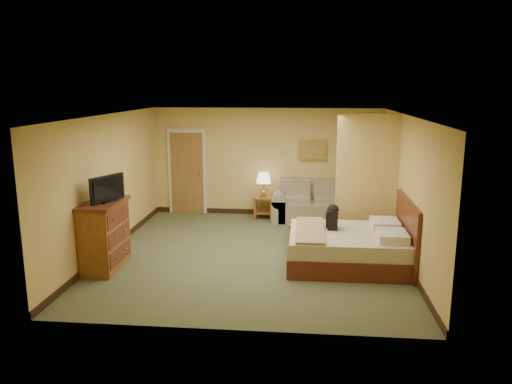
# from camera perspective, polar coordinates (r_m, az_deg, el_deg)

# --- Properties ---
(floor) EXTENTS (6.00, 6.00, 0.00)m
(floor) POSITION_cam_1_polar(r_m,az_deg,el_deg) (9.49, -0.26, -7.11)
(floor) COLOR #4D5436
(floor) RESTS_ON ground
(ceiling) EXTENTS (6.00, 6.00, 0.00)m
(ceiling) POSITION_cam_1_polar(r_m,az_deg,el_deg) (8.98, -0.28, 8.76)
(ceiling) COLOR white
(ceiling) RESTS_ON back_wall
(back_wall) EXTENTS (5.50, 0.02, 2.60)m
(back_wall) POSITION_cam_1_polar(r_m,az_deg,el_deg) (12.09, 1.18, 3.43)
(back_wall) COLOR tan
(back_wall) RESTS_ON floor
(left_wall) EXTENTS (0.02, 6.00, 2.60)m
(left_wall) POSITION_cam_1_polar(r_m,az_deg,el_deg) (9.81, -16.46, 0.89)
(left_wall) COLOR tan
(left_wall) RESTS_ON floor
(right_wall) EXTENTS (0.02, 6.00, 2.60)m
(right_wall) POSITION_cam_1_polar(r_m,az_deg,el_deg) (9.29, 16.87, 0.25)
(right_wall) COLOR tan
(right_wall) RESTS_ON floor
(partition) EXTENTS (1.20, 0.15, 2.60)m
(partition) POSITION_cam_1_polar(r_m,az_deg,el_deg) (10.09, 12.53, 1.40)
(partition) COLOR tan
(partition) RESTS_ON floor
(door) EXTENTS (0.94, 0.16, 2.10)m
(door) POSITION_cam_1_polar(r_m,az_deg,el_deg) (12.40, -7.87, 2.28)
(door) COLOR beige
(door) RESTS_ON floor
(baseboard) EXTENTS (5.50, 0.02, 0.12)m
(baseboard) POSITION_cam_1_polar(r_m,az_deg,el_deg) (12.33, 1.15, -2.29)
(baseboard) COLOR black
(baseboard) RESTS_ON floor
(loveseat) EXTENTS (1.87, 0.87, 0.94)m
(loveseat) POSITION_cam_1_polar(r_m,az_deg,el_deg) (11.84, 6.40, -1.74)
(loveseat) COLOR gray
(loveseat) RESTS_ON floor
(side_table) EXTENTS (0.48, 0.48, 0.53)m
(side_table) POSITION_cam_1_polar(r_m,az_deg,el_deg) (11.93, 0.87, -1.36)
(side_table) COLOR brown
(side_table) RESTS_ON floor
(table_lamp) EXTENTS (0.35, 0.35, 0.58)m
(table_lamp) POSITION_cam_1_polar(r_m,az_deg,el_deg) (11.81, 0.88, 1.56)
(table_lamp) COLOR #BA8144
(table_lamp) RESTS_ON side_table
(coffee_table) EXTENTS (0.66, 0.66, 0.40)m
(coffee_table) POSITION_cam_1_polar(r_m,az_deg,el_deg) (10.22, 5.61, -4.07)
(coffee_table) COLOR brown
(coffee_table) RESTS_ON floor
(wall_picture) EXTENTS (0.67, 0.04, 0.52)m
(wall_picture) POSITION_cam_1_polar(r_m,az_deg,el_deg) (11.99, 6.52, 4.72)
(wall_picture) COLOR #B78E3F
(wall_picture) RESTS_ON back_wall
(dresser) EXTENTS (0.59, 1.12, 1.20)m
(dresser) POSITION_cam_1_polar(r_m,az_deg,el_deg) (8.97, -16.92, -4.74)
(dresser) COLOR brown
(dresser) RESTS_ON floor
(tv) EXTENTS (0.34, 0.70, 0.45)m
(tv) POSITION_cam_1_polar(r_m,az_deg,el_deg) (8.74, -16.63, 0.29)
(tv) COLOR black
(tv) RESTS_ON dresser
(bed) EXTENTS (2.18, 1.85, 1.20)m
(bed) POSITION_cam_1_polar(r_m,az_deg,el_deg) (9.04, 11.08, -6.17)
(bed) COLOR #4F1C12
(bed) RESTS_ON floor
(backpack) EXTENTS (0.21, 0.27, 0.46)m
(backpack) POSITION_cam_1_polar(r_m,az_deg,el_deg) (9.05, 8.77, -2.73)
(backpack) COLOR black
(backpack) RESTS_ON bed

